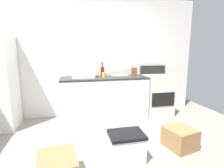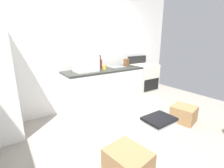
{
  "view_description": "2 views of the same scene",
  "coord_description": "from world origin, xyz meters",
  "px_view_note": "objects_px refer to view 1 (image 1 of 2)",
  "views": [
    {
      "loc": [
        -0.33,
        -2.37,
        1.42
      ],
      "look_at": [
        0.36,
        0.72,
        0.84
      ],
      "focal_mm": 27.9,
      "sensor_mm": 36.0,
      "label": 1
    },
    {
      "loc": [
        -1.54,
        -1.75,
        1.53
      ],
      "look_at": [
        0.15,
        0.69,
        0.7
      ],
      "focal_mm": 25.64,
      "sensor_mm": 36.0,
      "label": 2
    }
  ],
  "objects_px": {
    "microwave": "(83,71)",
    "storage_bin": "(126,146)",
    "stove_oven": "(157,94)",
    "cardboard_box_medium": "(180,138)",
    "wine_bottle": "(102,71)",
    "knife_block": "(134,72)",
    "coffee_mug": "(104,75)"
  },
  "relations": [
    {
      "from": "microwave",
      "to": "stove_oven",
      "type": "bearing_deg",
      "value": -0.08
    },
    {
      "from": "knife_block",
      "to": "storage_bin",
      "type": "height_order",
      "value": "knife_block"
    },
    {
      "from": "stove_oven",
      "to": "microwave",
      "type": "height_order",
      "value": "microwave"
    },
    {
      "from": "stove_oven",
      "to": "knife_block",
      "type": "height_order",
      "value": "stove_oven"
    },
    {
      "from": "coffee_mug",
      "to": "wine_bottle",
      "type": "bearing_deg",
      "value": 90.23
    },
    {
      "from": "microwave",
      "to": "wine_bottle",
      "type": "bearing_deg",
      "value": 17.5
    },
    {
      "from": "cardboard_box_medium",
      "to": "storage_bin",
      "type": "xyz_separation_m",
      "value": [
        -0.88,
        -0.11,
        0.04
      ]
    },
    {
      "from": "microwave",
      "to": "cardboard_box_medium",
      "type": "xyz_separation_m",
      "value": [
        1.33,
        -1.44,
        -0.88
      ]
    },
    {
      "from": "coffee_mug",
      "to": "storage_bin",
      "type": "height_order",
      "value": "coffee_mug"
    },
    {
      "from": "microwave",
      "to": "cardboard_box_medium",
      "type": "distance_m",
      "value": 2.15
    },
    {
      "from": "stove_oven",
      "to": "cardboard_box_medium",
      "type": "relative_size",
      "value": 2.69
    },
    {
      "from": "stove_oven",
      "to": "wine_bottle",
      "type": "height_order",
      "value": "wine_bottle"
    },
    {
      "from": "coffee_mug",
      "to": "cardboard_box_medium",
      "type": "distance_m",
      "value": 1.85
    },
    {
      "from": "microwave",
      "to": "storage_bin",
      "type": "bearing_deg",
      "value": -73.83
    },
    {
      "from": "microwave",
      "to": "wine_bottle",
      "type": "xyz_separation_m",
      "value": [
        0.42,
        0.13,
        -0.03
      ]
    },
    {
      "from": "microwave",
      "to": "storage_bin",
      "type": "height_order",
      "value": "microwave"
    },
    {
      "from": "coffee_mug",
      "to": "cardboard_box_medium",
      "type": "relative_size",
      "value": 0.24
    },
    {
      "from": "wine_bottle",
      "to": "storage_bin",
      "type": "height_order",
      "value": "wine_bottle"
    },
    {
      "from": "wine_bottle",
      "to": "coffee_mug",
      "type": "xyz_separation_m",
      "value": [
        0.0,
        -0.17,
        -0.06
      ]
    },
    {
      "from": "microwave",
      "to": "wine_bottle",
      "type": "height_order",
      "value": "wine_bottle"
    },
    {
      "from": "stove_oven",
      "to": "storage_bin",
      "type": "height_order",
      "value": "stove_oven"
    },
    {
      "from": "wine_bottle",
      "to": "knife_block",
      "type": "bearing_deg",
      "value": -5.45
    },
    {
      "from": "coffee_mug",
      "to": "stove_oven",
      "type": "bearing_deg",
      "value": 1.77
    },
    {
      "from": "wine_bottle",
      "to": "coffee_mug",
      "type": "distance_m",
      "value": 0.18
    },
    {
      "from": "stove_oven",
      "to": "microwave",
      "type": "distance_m",
      "value": 1.75
    },
    {
      "from": "wine_bottle",
      "to": "cardboard_box_medium",
      "type": "xyz_separation_m",
      "value": [
        0.9,
        -1.57,
        -0.86
      ]
    },
    {
      "from": "stove_oven",
      "to": "cardboard_box_medium",
      "type": "distance_m",
      "value": 1.51
    },
    {
      "from": "storage_bin",
      "to": "stove_oven",
      "type": "bearing_deg",
      "value": 52.13
    },
    {
      "from": "wine_bottle",
      "to": "knife_block",
      "type": "distance_m",
      "value": 0.7
    },
    {
      "from": "wine_bottle",
      "to": "storage_bin",
      "type": "distance_m",
      "value": 1.87
    },
    {
      "from": "stove_oven",
      "to": "coffee_mug",
      "type": "bearing_deg",
      "value": -178.23
    },
    {
      "from": "microwave",
      "to": "storage_bin",
      "type": "relative_size",
      "value": 1.0
    }
  ]
}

